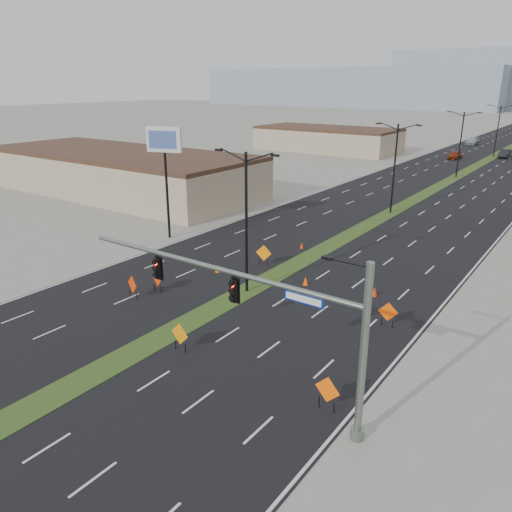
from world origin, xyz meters
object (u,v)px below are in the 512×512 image
Objects in this scene: streetlight_0 at (246,219)px; cone_0 at (217,269)px; car_mid at (505,154)px; cone_1 at (306,281)px; cone_2 at (374,292)px; construction_sign_1 at (157,280)px; construction_sign_4 at (327,391)px; streetlight_2 at (460,143)px; construction_sign_5 at (388,313)px; streetlight_1 at (395,166)px; signal_mast at (267,309)px; car_far at (472,141)px; construction_sign_0 at (132,285)px; car_left at (455,155)px; pole_sign_west at (164,148)px; streetlight_3 at (498,129)px; cone_3 at (302,245)px; construction_sign_3 at (180,335)px; construction_sign_2 at (264,254)px.

streetlight_0 is 6.82m from cone_0.
car_mid is (2.00, 83.93, -4.61)m from streetlight_0.
cone_1 is 0.98× the size of cone_2.
construction_sign_1 is at bearing -143.93° from streetlight_0.
construction_sign_4 is at bearing -76.13° from cone_2.
streetlight_2 is 6.16× the size of construction_sign_5.
streetlight_1 is 56.16m from car_mid.
signal_mast is 17.87m from cone_0.
streetlight_0 is 1.80× the size of car_far.
construction_sign_0 reaches higher than construction_sign_5.
car_left is (-5.63, 48.43, -4.66)m from streetlight_1.
signal_mast is at bearing -49.46° from streetlight_0.
construction_sign_4 is at bearing -38.72° from streetlight_0.
car_mid reaches higher than cone_2.
car_left is 71.08m from pole_sign_west.
signal_mast reaches higher than car_far.
construction_sign_0 is at bearing -93.65° from streetlight_3.
cone_0 is 1.10× the size of cone_3.
construction_sign_3 is 23.40m from pole_sign_west.
streetlight_0 is 0.95× the size of pole_sign_west.
construction_sign_2 is 2.70× the size of cone_1.
streetlight_3 is 10.52m from car_left.
car_far is at bearing 107.97° from construction_sign_0.
construction_sign_0 is at bearing 174.42° from construction_sign_4.
construction_sign_1 is at bearing -94.98° from streetlight_2.
streetlight_3 is at bearing 102.82° from construction_sign_0.
streetlight_0 is at bearing -90.00° from streetlight_3.
cone_3 is at bearing -94.57° from car_mid.
construction_sign_0 is 2.54× the size of cone_1.
streetlight_2 is 66.11m from construction_sign_4.
construction_sign_4 is at bearing -85.95° from car_mid.
cone_3 is at bearing 116.37° from signal_mast.
streetlight_1 is at bearing -90.00° from streetlight_3.
construction_sign_4 is 9.62m from construction_sign_5.
car_left is (-14.19, 86.43, -4.03)m from signal_mast.
car_left is at bearing 88.86° from construction_sign_5.
car_far reaches higher than cone_1.
car_left is (-5.63, -7.57, -4.66)m from streetlight_3.
streetlight_2 is at bearing -70.38° from car_left.
signal_mast is at bearing -77.31° from streetlight_1.
streetlight_3 is at bearing 57.57° from car_left.
streetlight_3 is at bearing 95.30° from construction_sign_3.
cone_0 reaches higher than cone_3.
car_left is at bearing 105.41° from streetlight_2.
streetlight_2 reaches higher than construction_sign_2.
construction_sign_2 is at bearing -91.45° from streetlight_3.
car_far is at bearing 87.44° from construction_sign_5.
car_left is 0.42× the size of pole_sign_west.
streetlight_1 reaches higher than construction_sign_3.
construction_sign_0 is at bearing 160.52° from construction_sign_3.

